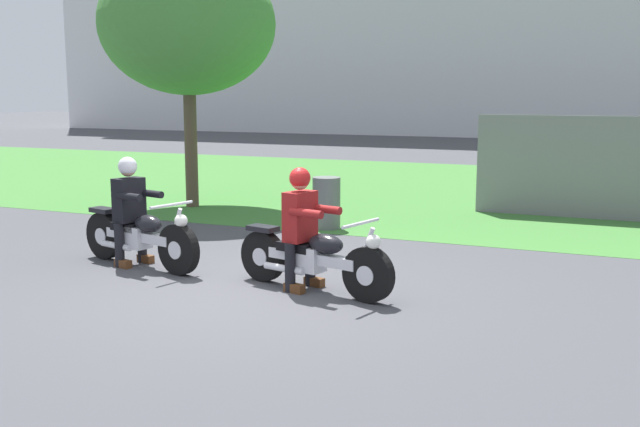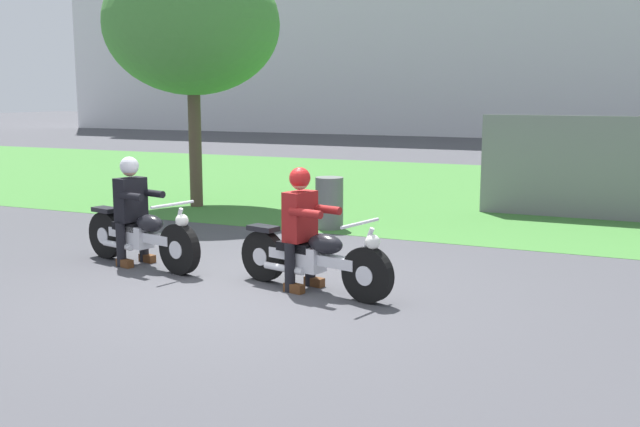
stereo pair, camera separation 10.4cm
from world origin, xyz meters
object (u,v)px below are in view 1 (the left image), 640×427
at_px(rider_lead, 301,219).
at_px(tree_roadside, 188,24).
at_px(rider_follow, 130,202).
at_px(motorcycle_follow, 140,237).
at_px(trash_can, 326,203).
at_px(motorcycle_lead, 313,258).

relative_size(rider_lead, tree_roadside, 0.29).
relative_size(rider_follow, tree_roadside, 0.29).
distance_m(motorcycle_follow, rider_follow, 0.46).
height_order(rider_lead, tree_roadside, tree_roadside).
height_order(motorcycle_follow, tree_roadside, tree_roadside).
bearing_deg(rider_lead, trash_can, 122.61).
height_order(rider_follow, tree_roadside, tree_roadside).
distance_m(motorcycle_lead, rider_follow, 2.72).
bearing_deg(rider_lead, rider_follow, -170.91).
relative_size(rider_follow, trash_can, 1.66).
height_order(motorcycle_lead, rider_lead, rider_lead).
height_order(rider_lead, motorcycle_follow, rider_lead).
bearing_deg(rider_lead, motorcycle_lead, -0.89).
xyz_separation_m(motorcycle_lead, motorcycle_follow, (-2.51, 0.21, 0.01)).
xyz_separation_m(rider_follow, tree_roadside, (-2.02, 4.49, 2.64)).
height_order(rider_follow, trash_can, rider_follow).
bearing_deg(motorcycle_lead, motorcycle_follow, -170.91).
distance_m(tree_roadside, trash_can, 4.63).
bearing_deg(tree_roadside, trash_can, -18.69).
height_order(tree_roadside, trash_can, tree_roadside).
xyz_separation_m(motorcycle_lead, trash_can, (-1.38, 3.61, 0.04)).
bearing_deg(rider_lead, tree_roadside, 147.79).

